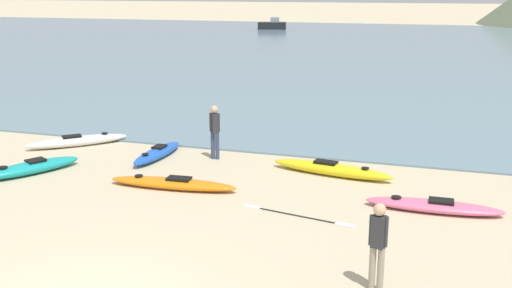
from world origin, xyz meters
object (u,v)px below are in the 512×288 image
Objects in this scene: kayak_on_sand_1 at (31,168)px; moored_boat_0 at (272,25)px; kayak_on_sand_0 at (434,206)px; person_near_waterline at (215,129)px; kayak_on_sand_2 at (77,141)px; kayak_on_sand_5 at (331,169)px; person_near_foreground at (378,241)px; loose_paddle at (297,216)px; kayak_on_sand_4 at (157,153)px; kayak_on_sand_3 at (173,183)px.

moored_boat_0 reaches higher than kayak_on_sand_1.
person_near_waterline is (-6.51, 2.54, 0.82)m from kayak_on_sand_0.
kayak_on_sand_2 is at bearing 100.04° from kayak_on_sand_1.
person_near_foreground is (1.98, -6.26, 0.74)m from kayak_on_sand_5.
loose_paddle is at bearing 126.15° from person_near_foreground.
kayak_on_sand_2 is 1.04× the size of kayak_on_sand_4.
moored_boat_0 is (-14.58, 55.72, -0.39)m from person_near_waterline.
kayak_on_sand_5 is 2.25× the size of person_near_foreground.
kayak_on_sand_5 is at bearing -0.72° from kayak_on_sand_4.
kayak_on_sand_1 is at bearing 159.29° from person_near_foreground.
kayak_on_sand_3 is 1.30× the size of kayak_on_sand_4.
kayak_on_sand_4 is 6.27m from loose_paddle.
kayak_on_sand_5 is at bearing -3.65° from kayak_on_sand_2.
moored_boat_0 reaches higher than kayak_on_sand_3.
kayak_on_sand_2 is 1.68× the size of person_near_waterline.
kayak_on_sand_2 is at bearing 179.52° from person_near_waterline.
kayak_on_sand_1 is at bearing -163.08° from kayak_on_sand_5.
person_near_foreground is at bearing -101.15° from kayak_on_sand_0.
moored_boat_0 is 1.35× the size of loose_paddle.
moored_boat_0 reaches higher than kayak_on_sand_0.
person_near_foreground is at bearing -53.85° from loose_paddle.
loose_paddle is at bearing -92.71° from kayak_on_sand_5.
kayak_on_sand_3 is 1.26× the size of loose_paddle.
kayak_on_sand_0 is 1.91× the size of person_near_waterline.
kayak_on_sand_4 reaches higher than loose_paddle.
person_near_waterline is 5.30m from loose_paddle.
kayak_on_sand_0 is at bearing -70.10° from moored_boat_0.
kayak_on_sand_1 is 8.44m from kayak_on_sand_5.
kayak_on_sand_4 is 0.75× the size of kayak_on_sand_5.
person_near_waterline is at bearing 158.67° from kayak_on_sand_0.
kayak_on_sand_0 is 0.91× the size of kayak_on_sand_3.
kayak_on_sand_5 is at bearing 87.29° from loose_paddle.
person_near_waterline is (-3.69, 0.51, 0.78)m from kayak_on_sand_5.
moored_boat_0 is (-21.09, 58.26, 0.43)m from kayak_on_sand_0.
kayak_on_sand_2 is 4.98m from person_near_waterline.
kayak_on_sand_3 is 2.20× the size of person_near_foreground.
person_near_waterline reaches higher than loose_paddle.
kayak_on_sand_1 reaches higher than loose_paddle.
person_near_waterline is at bearing -75.34° from moored_boat_0.
kayak_on_sand_0 is at bearing -12.74° from kayak_on_sand_2.
moored_boat_0 is at bearing 99.86° from kayak_on_sand_1.
kayak_on_sand_1 reaches higher than kayak_on_sand_3.
kayak_on_sand_3 is (4.36, 0.04, -0.04)m from kayak_on_sand_1.
kayak_on_sand_5 is at bearing 144.19° from kayak_on_sand_0.
kayak_on_sand_4 is (2.65, 2.52, -0.02)m from kayak_on_sand_1.
kayak_on_sand_0 is at bearing -35.81° from kayak_on_sand_5.
kayak_on_sand_2 reaches higher than kayak_on_sand_0.
loose_paddle is (-2.14, 2.93, -0.90)m from person_near_foreground.
kayak_on_sand_1 is at bearing -145.94° from person_near_waterline.
kayak_on_sand_1 is 3.05m from kayak_on_sand_2.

